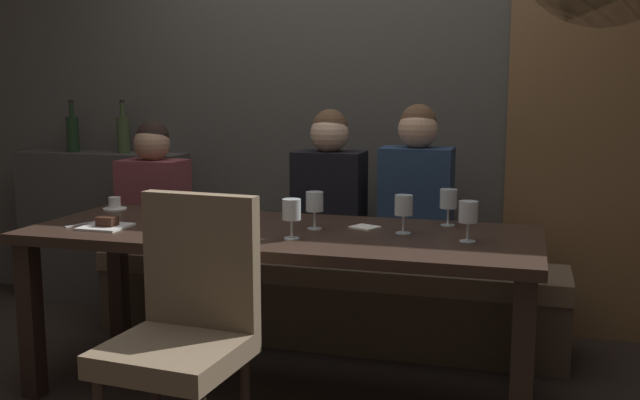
{
  "coord_description": "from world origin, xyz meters",
  "views": [
    {
      "loc": [
        1.02,
        -2.88,
        1.34
      ],
      "look_at": [
        0.11,
        0.23,
        0.84
      ],
      "focal_mm": 40.35,
      "sensor_mm": 36.0,
      "label": 1
    }
  ],
  "objects_px": {
    "diner_redhead": "(154,188)",
    "fork_on_table": "(82,224)",
    "wine_glass_far_right": "(448,201)",
    "diner_far_end": "(417,189)",
    "wine_glass_near_right": "(315,203)",
    "espresso_cup": "(115,204)",
    "chair_near_side": "(186,318)",
    "wine_glass_near_left": "(468,213)",
    "wine_glass_end_right": "(404,207)",
    "dessert_plate": "(106,225)",
    "banquette_bench": "(324,299)",
    "dining_table": "(280,249)",
    "wine_bottle_dark_red": "(73,133)",
    "diner_bearded": "(329,189)",
    "wine_bottle_pale_label": "(123,134)",
    "wine_glass_center_back": "(292,211)"
  },
  "relations": [
    {
      "from": "wine_glass_center_back",
      "to": "wine_glass_near_right",
      "type": "bearing_deg",
      "value": 82.3
    },
    {
      "from": "banquette_bench",
      "to": "dessert_plate",
      "type": "xyz_separation_m",
      "value": [
        -0.75,
        -0.88,
        0.53
      ]
    },
    {
      "from": "diner_far_end",
      "to": "wine_glass_far_right",
      "type": "xyz_separation_m",
      "value": [
        0.21,
        -0.43,
        0.02
      ]
    },
    {
      "from": "wine_glass_far_right",
      "to": "wine_glass_end_right",
      "type": "distance_m",
      "value": 0.28
    },
    {
      "from": "wine_glass_end_right",
      "to": "espresso_cup",
      "type": "bearing_deg",
      "value": 172.66
    },
    {
      "from": "dessert_plate",
      "to": "dining_table",
      "type": "bearing_deg",
      "value": 13.23
    },
    {
      "from": "espresso_cup",
      "to": "dessert_plate",
      "type": "xyz_separation_m",
      "value": [
        0.23,
        -0.44,
        -0.01
      ]
    },
    {
      "from": "diner_bearded",
      "to": "espresso_cup",
      "type": "height_order",
      "value": "diner_bearded"
    },
    {
      "from": "wine_glass_end_right",
      "to": "fork_on_table",
      "type": "distance_m",
      "value": 1.44
    },
    {
      "from": "wine_glass_end_right",
      "to": "wine_glass_center_back",
      "type": "xyz_separation_m",
      "value": [
        -0.42,
        -0.24,
        0.0
      ]
    },
    {
      "from": "diner_far_end",
      "to": "wine_bottle_pale_label",
      "type": "bearing_deg",
      "value": 170.53
    },
    {
      "from": "diner_redhead",
      "to": "espresso_cup",
      "type": "relative_size",
      "value": 5.99
    },
    {
      "from": "dining_table",
      "to": "wine_bottle_dark_red",
      "type": "relative_size",
      "value": 6.75
    },
    {
      "from": "banquette_bench",
      "to": "wine_glass_near_right",
      "type": "relative_size",
      "value": 15.24
    },
    {
      "from": "wine_glass_far_right",
      "to": "diner_far_end",
      "type": "bearing_deg",
      "value": 115.67
    },
    {
      "from": "wine_glass_far_right",
      "to": "wine_glass_near_left",
      "type": "xyz_separation_m",
      "value": [
        0.11,
        -0.32,
        0.0
      ]
    },
    {
      "from": "dining_table",
      "to": "banquette_bench",
      "type": "bearing_deg",
      "value": 90.0
    },
    {
      "from": "wine_glass_near_right",
      "to": "espresso_cup",
      "type": "bearing_deg",
      "value": 169.54
    },
    {
      "from": "wine_bottle_dark_red",
      "to": "fork_on_table",
      "type": "relative_size",
      "value": 1.92
    },
    {
      "from": "wine_glass_end_right",
      "to": "dessert_plate",
      "type": "relative_size",
      "value": 0.86
    },
    {
      "from": "wine_glass_near_right",
      "to": "wine_glass_end_right",
      "type": "height_order",
      "value": "same"
    },
    {
      "from": "banquette_bench",
      "to": "wine_bottle_pale_label",
      "type": "bearing_deg",
      "value": 166.28
    },
    {
      "from": "diner_redhead",
      "to": "fork_on_table",
      "type": "relative_size",
      "value": 4.23
    },
    {
      "from": "diner_bearded",
      "to": "chair_near_side",
      "type": "bearing_deg",
      "value": -94.72
    },
    {
      "from": "wine_glass_near_right",
      "to": "dining_table",
      "type": "bearing_deg",
      "value": -158.74
    },
    {
      "from": "wine_glass_far_right",
      "to": "espresso_cup",
      "type": "distance_m",
      "value": 1.67
    },
    {
      "from": "banquette_bench",
      "to": "dessert_plate",
      "type": "distance_m",
      "value": 1.27
    },
    {
      "from": "wine_bottle_pale_label",
      "to": "wine_glass_center_back",
      "type": "distance_m",
      "value": 1.94
    },
    {
      "from": "diner_redhead",
      "to": "espresso_cup",
      "type": "xyz_separation_m",
      "value": [
        0.02,
        -0.44,
        -0.02
      ]
    },
    {
      "from": "diner_bearded",
      "to": "banquette_bench",
      "type": "bearing_deg",
      "value": -162.22
    },
    {
      "from": "wine_bottle_pale_label",
      "to": "wine_glass_end_right",
      "type": "bearing_deg",
      "value": -26.93
    },
    {
      "from": "wine_bottle_pale_label",
      "to": "wine_glass_near_left",
      "type": "xyz_separation_m",
      "value": [
        2.19,
        -1.07,
        -0.21
      ]
    },
    {
      "from": "diner_bearded",
      "to": "espresso_cup",
      "type": "distance_m",
      "value": 1.1
    },
    {
      "from": "dessert_plate",
      "to": "wine_glass_near_right",
      "type": "bearing_deg",
      "value": 14.53
    },
    {
      "from": "dining_table",
      "to": "wine_bottle_dark_red",
      "type": "height_order",
      "value": "wine_bottle_dark_red"
    },
    {
      "from": "dining_table",
      "to": "wine_glass_far_right",
      "type": "relative_size",
      "value": 13.41
    },
    {
      "from": "diner_redhead",
      "to": "wine_glass_near_right",
      "type": "bearing_deg",
      "value": -29.45
    },
    {
      "from": "wine_bottle_pale_label",
      "to": "wine_glass_end_right",
      "type": "distance_m",
      "value": 2.16
    },
    {
      "from": "diner_bearded",
      "to": "wine_bottle_pale_label",
      "type": "relative_size",
      "value": 2.42
    },
    {
      "from": "banquette_bench",
      "to": "diner_bearded",
      "type": "distance_m",
      "value": 0.6
    },
    {
      "from": "dining_table",
      "to": "espresso_cup",
      "type": "bearing_deg",
      "value": 165.08
    },
    {
      "from": "wine_bottle_pale_label",
      "to": "wine_glass_near_right",
      "type": "xyz_separation_m",
      "value": [
        1.53,
        -0.98,
        -0.22
      ]
    },
    {
      "from": "chair_near_side",
      "to": "espresso_cup",
      "type": "bearing_deg",
      "value": 131.98
    },
    {
      "from": "banquette_bench",
      "to": "wine_bottle_pale_label",
      "type": "height_order",
      "value": "wine_bottle_pale_label"
    },
    {
      "from": "chair_near_side",
      "to": "espresso_cup",
      "type": "xyz_separation_m",
      "value": [
        -0.88,
        0.98,
        0.21
      ]
    },
    {
      "from": "chair_near_side",
      "to": "diner_far_end",
      "type": "xyz_separation_m",
      "value": [
        0.57,
        1.45,
        0.28
      ]
    },
    {
      "from": "chair_near_side",
      "to": "wine_glass_end_right",
      "type": "distance_m",
      "value": 1.04
    },
    {
      "from": "wine_bottle_pale_label",
      "to": "dessert_plate",
      "type": "xyz_separation_m",
      "value": [
        0.64,
        -1.21,
        -0.32
      ]
    },
    {
      "from": "wine_glass_end_right",
      "to": "dessert_plate",
      "type": "xyz_separation_m",
      "value": [
        -1.27,
        -0.24,
        -0.1
      ]
    },
    {
      "from": "wine_glass_far_right",
      "to": "wine_glass_end_right",
      "type": "xyz_separation_m",
      "value": [
        -0.16,
        -0.23,
        -0.0
      ]
    }
  ]
}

